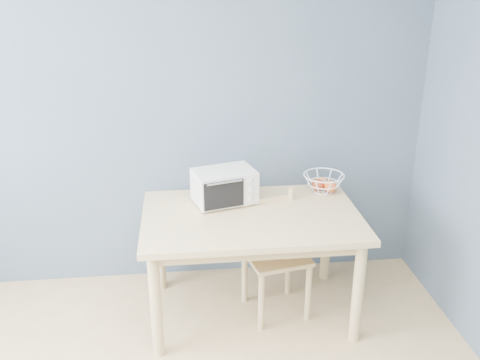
{
  "coord_description": "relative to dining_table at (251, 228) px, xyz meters",
  "views": [
    {
      "loc": [
        0.25,
        -1.41,
        2.24
      ],
      "look_at": [
        0.61,
        1.82,
        0.93
      ],
      "focal_mm": 40.0,
      "sensor_mm": 36.0,
      "label": 1
    }
  ],
  "objects": [
    {
      "name": "dining_table",
      "position": [
        0.0,
        0.0,
        0.0
      ],
      "size": [
        1.4,
        0.9,
        0.75
      ],
      "color": "#D9BF82",
      "rests_on": "ground"
    },
    {
      "name": "toaster_oven",
      "position": [
        -0.17,
        0.19,
        0.22
      ],
      "size": [
        0.45,
        0.38,
        0.23
      ],
      "rotation": [
        0.0,
        0.0,
        0.27
      ],
      "color": "silver",
      "rests_on": "dining_table"
    },
    {
      "name": "room",
      "position": [
        -0.67,
        -1.67,
        0.65
      ],
      "size": [
        4.01,
        4.51,
        2.61
      ],
      "color": "tan",
      "rests_on": "ground"
    },
    {
      "name": "fruit_basket",
      "position": [
        0.55,
        0.31,
        0.17
      ],
      "size": [
        0.32,
        0.32,
        0.13
      ],
      "rotation": [
        0.0,
        0.0,
        0.13
      ],
      "color": "white",
      "rests_on": "dining_table"
    },
    {
      "name": "dining_chair",
      "position": [
        0.16,
        0.04,
        -0.24
      ],
      "size": [
        0.46,
        0.46,
        0.84
      ],
      "rotation": [
        0.0,
        0.0,
        0.21
      ],
      "color": "#D9BF82",
      "rests_on": "ground"
    }
  ]
}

